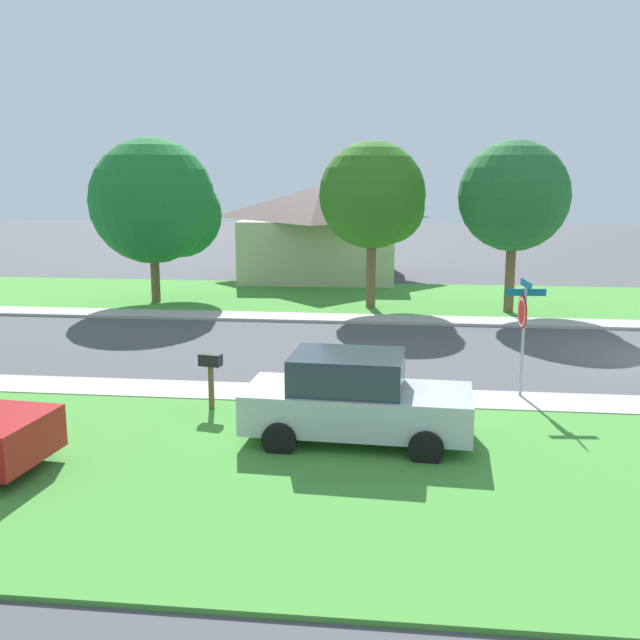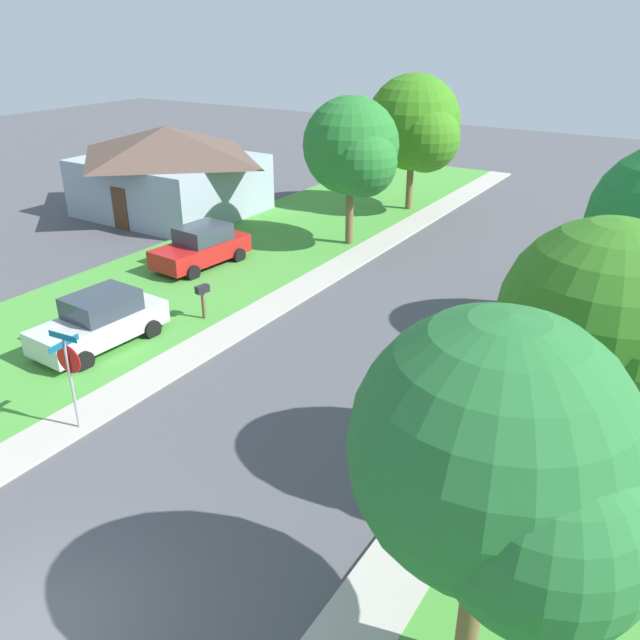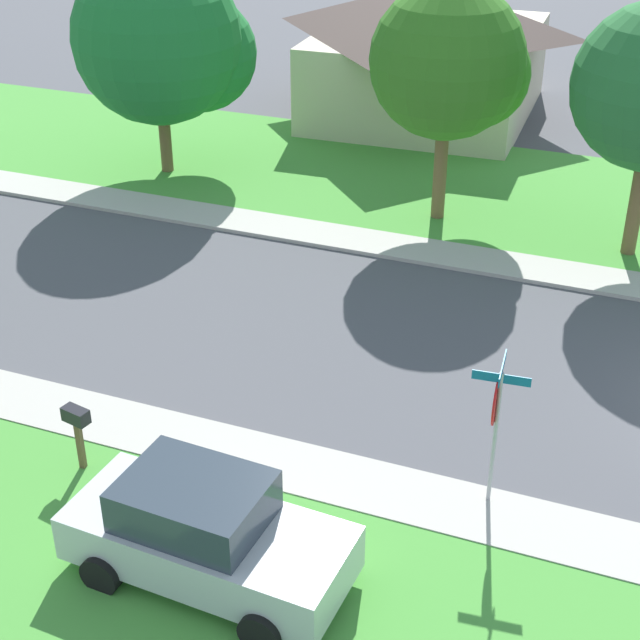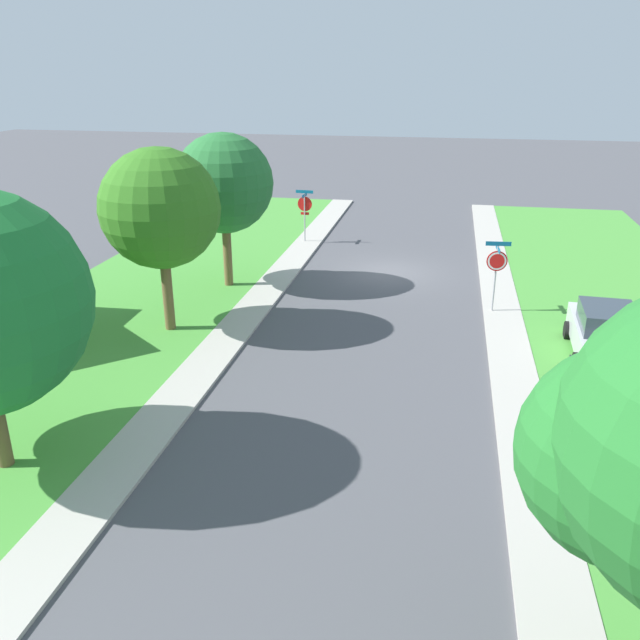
% 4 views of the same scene
% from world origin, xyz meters
% --- Properties ---
extents(ground_plane, '(120.00, 120.00, 0.00)m').
position_xyz_m(ground_plane, '(0.00, 0.00, 0.00)').
color(ground_plane, '#4C4C51').
extents(sidewalk_east, '(1.40, 56.00, 0.10)m').
position_xyz_m(sidewalk_east, '(4.70, 12.00, 0.05)').
color(sidewalk_east, '#ADA89E').
rests_on(sidewalk_east, ground).
extents(sidewalk_west, '(1.40, 56.00, 0.10)m').
position_xyz_m(sidewalk_west, '(-4.70, 12.00, 0.05)').
color(sidewalk_west, '#ADA89E').
rests_on(sidewalk_west, ground).
extents(lawn_west, '(8.00, 56.00, 0.08)m').
position_xyz_m(lawn_west, '(-9.40, 12.00, 0.04)').
color(lawn_west, '#479338').
rests_on(lawn_west, ground).
extents(stop_sign_far_corner, '(0.92, 0.92, 2.77)m').
position_xyz_m(stop_sign_far_corner, '(-4.31, 4.46, 1.89)').
color(stop_sign_far_corner, '#9E9EA3').
rests_on(stop_sign_far_corner, ground).
extents(car_red_near_corner, '(2.33, 4.45, 1.76)m').
position_xyz_m(car_red_near_corner, '(-9.77, 15.36, 0.87)').
color(car_red_near_corner, red).
rests_on(car_red_near_corner, ground).
extents(car_silver_across_road, '(2.21, 4.39, 1.76)m').
position_xyz_m(car_silver_across_road, '(-7.54, 8.02, 0.87)').
color(car_silver_across_road, silver).
rests_on(car_silver_across_road, ground).
extents(tree_across_right, '(4.29, 3.99, 6.35)m').
position_xyz_m(tree_across_right, '(6.71, 3.13, 4.21)').
color(tree_across_right, brown).
rests_on(tree_across_right, ground).
extents(tree_corner_large, '(4.31, 4.01, 6.36)m').
position_xyz_m(tree_corner_large, '(7.16, 8.27, 4.21)').
color(tree_corner_large, brown).
rests_on(tree_corner_large, ground).
extents(tree_sidewalk_near, '(5.29, 4.93, 7.16)m').
position_xyz_m(tree_sidewalk_near, '(-5.86, 28.05, 4.53)').
color(tree_sidewalk_near, brown).
rests_on(tree_sidewalk_near, ground).
extents(tree_across_left, '(4.58, 4.26, 6.69)m').
position_xyz_m(tree_across_left, '(-5.66, 21.04, 4.41)').
color(tree_across_left, brown).
rests_on(tree_across_left, ground).
extents(house_left_setback, '(9.05, 7.86, 4.60)m').
position_xyz_m(house_left_setback, '(-16.77, 20.89, 2.38)').
color(house_left_setback, '#93A3B2').
rests_on(house_left_setback, ground).
extents(mailbox, '(0.33, 0.52, 1.31)m').
position_xyz_m(mailbox, '(-6.06, 11.24, 1.01)').
color(mailbox, brown).
rests_on(mailbox, ground).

